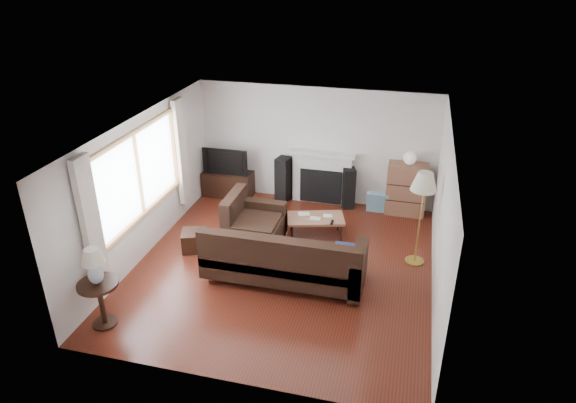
% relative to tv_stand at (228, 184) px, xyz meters
% --- Properties ---
extents(room, '(5.10, 5.60, 2.54)m').
position_rel_tv_stand_xyz_m(room, '(1.92, -2.47, 0.98)').
color(room, '#571F13').
rests_on(room, ground).
extents(window, '(0.12, 2.74, 1.54)m').
position_rel_tv_stand_xyz_m(window, '(-0.53, -2.67, 1.28)').
color(window, brown).
rests_on(window, room).
extents(curtain_near, '(0.10, 0.35, 2.10)m').
position_rel_tv_stand_xyz_m(curtain_near, '(-0.48, -4.19, 1.13)').
color(curtain_near, beige).
rests_on(curtain_near, room).
extents(curtain_far, '(0.10, 0.35, 2.10)m').
position_rel_tv_stand_xyz_m(curtain_far, '(-0.48, -1.15, 1.13)').
color(curtain_far, beige).
rests_on(curtain_far, room).
extents(fireplace, '(1.40, 0.26, 1.15)m').
position_rel_tv_stand_xyz_m(fireplace, '(2.07, 0.17, 0.30)').
color(fireplace, white).
rests_on(fireplace, room).
extents(tv_stand, '(1.10, 0.49, 0.55)m').
position_rel_tv_stand_xyz_m(tv_stand, '(0.00, 0.00, 0.00)').
color(tv_stand, black).
rests_on(tv_stand, ground).
extents(television, '(1.00, 0.13, 0.58)m').
position_rel_tv_stand_xyz_m(television, '(0.00, 0.00, 0.56)').
color(television, black).
rests_on(television, tv_stand).
extents(speaker_left, '(0.34, 0.38, 0.98)m').
position_rel_tv_stand_xyz_m(speaker_left, '(1.25, 0.06, 0.22)').
color(speaker_left, black).
rests_on(speaker_left, ground).
extents(speaker_right, '(0.33, 0.36, 0.88)m').
position_rel_tv_stand_xyz_m(speaker_right, '(2.67, 0.07, 0.16)').
color(speaker_right, black).
rests_on(speaker_right, ground).
extents(bookshelf, '(0.80, 0.38, 1.10)m').
position_rel_tv_stand_xyz_m(bookshelf, '(3.85, 0.06, 0.28)').
color(bookshelf, brown).
rests_on(bookshelf, ground).
extents(globe_lamp, '(0.26, 0.26, 0.26)m').
position_rel_tv_stand_xyz_m(globe_lamp, '(3.85, 0.06, 0.95)').
color(globe_lamp, white).
rests_on(globe_lamp, bookshelf).
extents(sectional_sofa, '(2.84, 2.07, 0.92)m').
position_rel_tv_stand_xyz_m(sectional_sofa, '(2.04, -2.86, 0.18)').
color(sectional_sofa, black).
rests_on(sectional_sofa, ground).
extents(coffee_table, '(1.17, 0.85, 0.41)m').
position_rel_tv_stand_xyz_m(coffee_table, '(2.25, -1.33, -0.07)').
color(coffee_table, '#926046').
rests_on(coffee_table, ground).
extents(footstool, '(0.56, 0.56, 0.36)m').
position_rel_tv_stand_xyz_m(footstool, '(0.20, -2.34, -0.09)').
color(footstool, black).
rests_on(footstool, ground).
extents(floor_lamp, '(0.54, 0.54, 1.71)m').
position_rel_tv_stand_xyz_m(floor_lamp, '(4.12, -1.79, 0.58)').
color(floor_lamp, gold).
rests_on(floor_lamp, ground).
extents(side_table, '(0.58, 0.58, 0.72)m').
position_rel_tv_stand_xyz_m(side_table, '(-0.23, -4.61, 0.09)').
color(side_table, black).
rests_on(side_table, ground).
extents(table_lamp, '(0.34, 0.34, 0.55)m').
position_rel_tv_stand_xyz_m(table_lamp, '(-0.23, -4.61, 0.73)').
color(table_lamp, silver).
rests_on(table_lamp, side_table).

